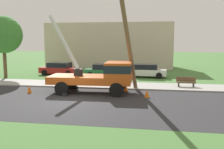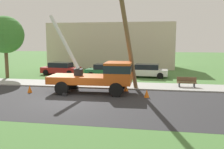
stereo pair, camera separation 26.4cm
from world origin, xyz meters
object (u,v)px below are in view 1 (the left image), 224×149
(traffic_cone_curbside, at_px, (126,87))
(park_bench, at_px, (186,82))
(parked_sedan_green, at_px, (105,71))
(parked_sedan_red, at_px, (59,69))
(traffic_cone_ahead, at_px, (147,93))
(leaning_utility_pole, at_px, (127,36))
(traffic_cone_behind, at_px, (29,89))
(utility_truck, at_px, (101,74))
(parked_sedan_white, at_px, (146,71))
(roadside_tree_near, at_px, (3,35))

(traffic_cone_curbside, relative_size, park_bench, 0.35)
(parked_sedan_green, bearing_deg, parked_sedan_red, 169.40)
(parked_sedan_red, bearing_deg, traffic_cone_ahead, -44.64)
(leaning_utility_pole, distance_m, traffic_cone_curbside, 4.07)
(traffic_cone_ahead, height_order, traffic_cone_behind, same)
(traffic_cone_ahead, bearing_deg, utility_truck, 164.50)
(traffic_cone_ahead, xyz_separation_m, parked_sedan_red, (-10.29, 10.16, 0.43))
(parked_sedan_white, height_order, park_bench, parked_sedan_white)
(leaning_utility_pole, xyz_separation_m, roadside_tree_near, (-13.52, 5.65, 0.25))
(parked_sedan_red, relative_size, roadside_tree_near, 0.70)
(traffic_cone_behind, distance_m, parked_sedan_green, 9.96)
(traffic_cone_behind, xyz_separation_m, park_bench, (11.99, 4.08, 0.18))
(park_bench, bearing_deg, traffic_cone_ahead, -127.13)
(traffic_cone_curbside, height_order, parked_sedan_green, parked_sedan_green)
(parked_sedan_green, bearing_deg, park_bench, -32.33)
(traffic_cone_curbside, xyz_separation_m, parked_sedan_white, (1.32, 7.84, 0.43))
(traffic_cone_behind, height_order, traffic_cone_curbside, same)
(traffic_cone_ahead, bearing_deg, parked_sedan_red, 135.36)
(traffic_cone_behind, height_order, parked_sedan_red, parked_sedan_red)
(utility_truck, height_order, parked_sedan_red, utility_truck)
(utility_truck, relative_size, park_bench, 4.28)
(traffic_cone_curbside, bearing_deg, leaning_utility_pole, -77.52)
(traffic_cone_curbside, height_order, park_bench, park_bench)
(utility_truck, relative_size, parked_sedan_white, 1.52)
(utility_truck, xyz_separation_m, parked_sedan_white, (3.07, 8.85, -0.70))
(utility_truck, xyz_separation_m, roadside_tree_near, (-11.61, 5.93, 3.12))
(leaning_utility_pole, xyz_separation_m, parked_sedan_red, (-8.76, 8.93, -3.57))
(roadside_tree_near, bearing_deg, parked_sedan_green, 12.14)
(leaning_utility_pole, distance_m, parked_sedan_red, 13.01)
(parked_sedan_green, bearing_deg, parked_sedan_white, 9.03)
(traffic_cone_ahead, relative_size, traffic_cone_curbside, 1.00)
(traffic_cone_curbside, relative_size, roadside_tree_near, 0.09)
(parked_sedan_red, height_order, parked_sedan_white, same)
(utility_truck, height_order, traffic_cone_behind, utility_truck)
(parked_sedan_red, xyz_separation_m, roadside_tree_near, (-4.76, -3.28, 3.81))
(traffic_cone_ahead, distance_m, parked_sedan_green, 10.26)
(parked_sedan_red, height_order, park_bench, parked_sedan_red)
(roadside_tree_near, bearing_deg, parked_sedan_white, 11.23)
(traffic_cone_curbside, bearing_deg, park_bench, 24.40)
(traffic_cone_ahead, relative_size, park_bench, 0.35)
(traffic_cone_ahead, bearing_deg, parked_sedan_white, 92.15)
(leaning_utility_pole, height_order, parked_sedan_green, leaning_utility_pole)
(utility_truck, height_order, traffic_cone_curbside, utility_truck)
(parked_sedan_white, relative_size, park_bench, 2.81)
(roadside_tree_near, bearing_deg, park_bench, -8.53)
(leaning_utility_pole, xyz_separation_m, parked_sedan_white, (1.16, 8.57, -3.57))
(traffic_cone_behind, relative_size, roadside_tree_near, 0.09)
(traffic_cone_curbside, height_order, parked_sedan_white, parked_sedan_white)
(parked_sedan_green, xyz_separation_m, parked_sedan_white, (4.32, 0.69, 0.00))
(traffic_cone_behind, bearing_deg, leaning_utility_pole, 8.93)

